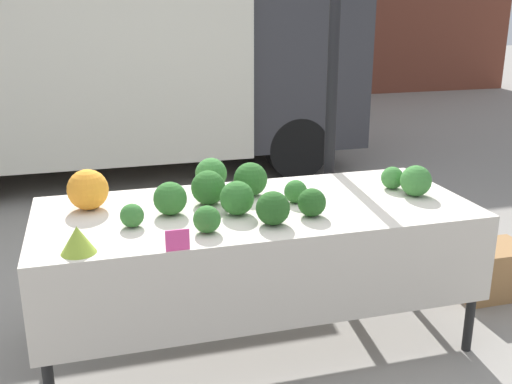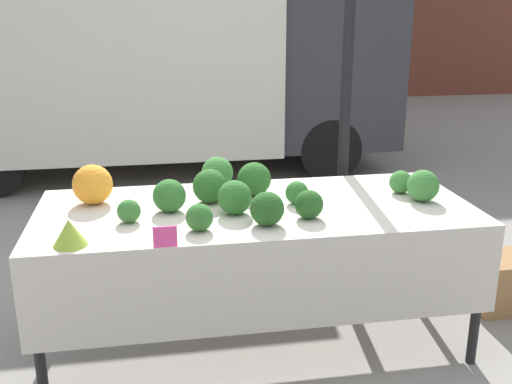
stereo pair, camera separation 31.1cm
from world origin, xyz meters
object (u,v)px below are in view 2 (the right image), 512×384
(parked_truck, at_px, (143,51))
(orange_cauliflower, at_px, (93,184))
(produce_crate, at_px, (508,281))
(price_sign, at_px, (165,237))

(parked_truck, height_order, orange_cauliflower, parked_truck)
(orange_cauliflower, relative_size, produce_crate, 0.46)
(parked_truck, bearing_deg, produce_crate, -60.04)
(orange_cauliflower, xyz_separation_m, price_sign, (0.36, -0.66, -0.06))
(price_sign, height_order, produce_crate, price_sign)
(parked_truck, bearing_deg, price_sign, -88.66)
(orange_cauliflower, bearing_deg, price_sign, -61.67)
(parked_truck, distance_m, price_sign, 4.41)
(parked_truck, distance_m, produce_crate, 4.53)
(orange_cauliflower, height_order, price_sign, orange_cauliflower)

